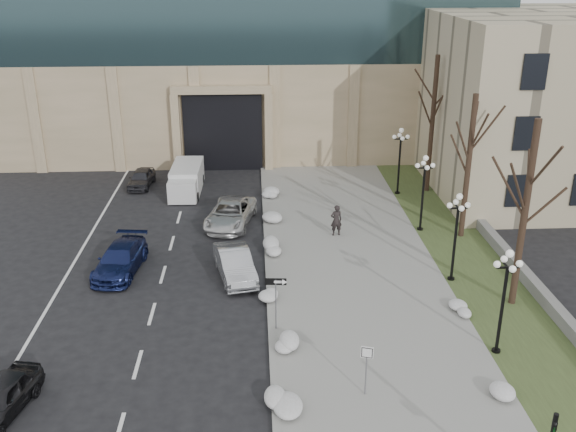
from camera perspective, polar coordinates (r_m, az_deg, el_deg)
name	(u,v)px	position (r m, az deg, el deg)	size (l,w,h in m)	color
sidewalk	(353,269)	(34.19, 5.82, -4.71)	(9.00, 40.00, 0.12)	gray
curb	(268,271)	(33.81, -1.77, -4.90)	(0.30, 40.00, 0.14)	gray
grass_strip	(474,266)	(35.74, 16.21, -4.32)	(4.00, 40.00, 0.10)	#384623
stone_wall	(498,245)	(37.99, 18.18, -2.46)	(0.50, 30.00, 0.70)	gray
car_a	(1,398)	(26.02, -24.19, -14.55)	(1.57, 3.89, 1.32)	black
car_b	(235,264)	(33.12, -4.74, -4.27)	(1.58, 4.53, 1.49)	#A5A8AD
car_c	(120,259)	(34.69, -14.68, -3.75)	(1.99, 4.91, 1.42)	#161F4F
car_d	(230,213)	(39.64, -5.14, 0.23)	(2.46, 5.34, 1.48)	silver
car_e	(141,178)	(47.45, -12.91, 3.30)	(1.49, 3.71, 1.26)	#323238
pedestrian	(336,220)	(37.71, 4.31, -0.38)	(0.69, 0.45, 1.88)	black
box_truck	(186,180)	(45.73, -9.02, 3.20)	(2.12, 5.72, 1.80)	silver
one_way_sign	(279,288)	(27.75, -0.76, -6.42)	(0.97, 0.27, 2.59)	slate
keep_sign	(367,360)	(24.26, 7.01, -12.63)	(0.46, 0.18, 2.19)	slate
snow_clump_b	(279,400)	(24.41, -0.83, -16.01)	(1.10, 1.60, 0.36)	silver
snow_clump_c	(283,344)	(27.39, -0.43, -11.31)	(1.10, 1.60, 0.36)	silver
snow_clump_d	(275,295)	(30.98, -1.15, -7.08)	(1.10, 1.60, 0.36)	silver
snow_clump_e	(276,248)	(35.85, -1.03, -2.86)	(1.10, 1.60, 0.36)	silver
snow_clump_f	(274,221)	(39.52, -1.29, -0.44)	(1.10, 1.60, 0.36)	silver
snow_clump_g	(272,195)	(43.84, -1.48, 1.86)	(1.10, 1.60, 0.36)	silver
snow_clump_h	(506,395)	(25.90, 18.83, -14.85)	(1.10, 1.60, 0.36)	silver
snow_clump_i	(455,309)	(30.85, 14.62, -7.98)	(1.10, 1.60, 0.36)	silver
lamppost_a	(505,288)	(27.18, 18.72, -6.10)	(1.18, 1.18, 4.76)	black
lamppost_b	(457,226)	(32.70, 14.76, -0.83)	(1.18, 1.18, 4.76)	black
lamppost_c	(424,183)	(38.53, 11.98, 2.89)	(1.18, 1.18, 4.76)	black
lamppost_d	(400,152)	(44.55, 9.92, 5.61)	(1.18, 1.18, 4.76)	black
tree_near	(528,189)	(30.34, 20.58, 2.26)	(3.20, 3.20, 9.00)	black
tree_mid	(470,147)	(37.55, 15.90, 5.91)	(3.20, 3.20, 8.50)	black
tree_far	(434,105)	(44.82, 12.83, 9.56)	(3.20, 3.20, 9.50)	black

